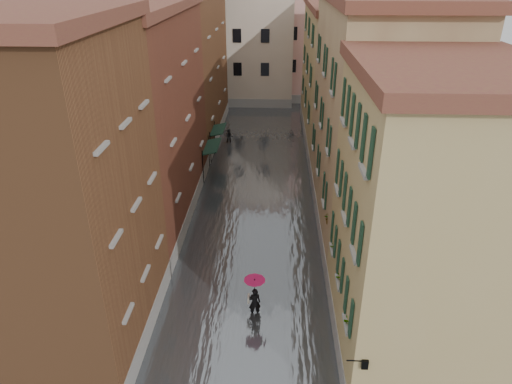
# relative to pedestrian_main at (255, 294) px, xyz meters

# --- Properties ---
(ground) EXTENTS (120.00, 120.00, 0.00)m
(ground) POSITION_rel_pedestrian_main_xyz_m (-0.47, 0.52, -1.29)
(ground) COLOR slate
(ground) RESTS_ON ground
(floodwater) EXTENTS (10.00, 60.00, 0.20)m
(floodwater) POSITION_rel_pedestrian_main_xyz_m (-0.47, 13.52, -1.19)
(floodwater) COLOR #505458
(floodwater) RESTS_ON ground
(building_left_near) EXTENTS (6.00, 8.00, 13.00)m
(building_left_near) POSITION_rel_pedestrian_main_xyz_m (-7.47, -1.48, 5.21)
(building_left_near) COLOR brown
(building_left_near) RESTS_ON ground
(building_left_mid) EXTENTS (6.00, 14.00, 12.50)m
(building_left_mid) POSITION_rel_pedestrian_main_xyz_m (-7.47, 9.52, 4.96)
(building_left_mid) COLOR #5E2C1D
(building_left_mid) RESTS_ON ground
(building_left_far) EXTENTS (6.00, 16.00, 14.00)m
(building_left_far) POSITION_rel_pedestrian_main_xyz_m (-7.47, 24.52, 5.71)
(building_left_far) COLOR brown
(building_left_far) RESTS_ON ground
(building_right_near) EXTENTS (6.00, 8.00, 11.50)m
(building_right_near) POSITION_rel_pedestrian_main_xyz_m (6.53, -1.48, 4.46)
(building_right_near) COLOR #A38C54
(building_right_near) RESTS_ON ground
(building_right_mid) EXTENTS (6.00, 14.00, 13.00)m
(building_right_mid) POSITION_rel_pedestrian_main_xyz_m (6.53, 9.52, 5.21)
(building_right_mid) COLOR tan
(building_right_mid) RESTS_ON ground
(building_right_far) EXTENTS (6.00, 16.00, 11.50)m
(building_right_far) POSITION_rel_pedestrian_main_xyz_m (6.53, 24.52, 4.46)
(building_right_far) COLOR #A38C54
(building_right_far) RESTS_ON ground
(building_end_cream) EXTENTS (12.00, 9.00, 13.00)m
(building_end_cream) POSITION_rel_pedestrian_main_xyz_m (-3.47, 38.52, 5.21)
(building_end_cream) COLOR beige
(building_end_cream) RESTS_ON ground
(building_end_pink) EXTENTS (10.00, 9.00, 12.00)m
(building_end_pink) POSITION_rel_pedestrian_main_xyz_m (5.53, 40.52, 4.71)
(building_end_pink) COLOR #D39F94
(building_end_pink) RESTS_ON ground
(awning_near) EXTENTS (1.09, 3.23, 2.80)m
(awning_near) POSITION_rel_pedestrian_main_xyz_m (-3.95, 15.41, 1.18)
(awning_near) COLOR black
(awning_near) RESTS_ON ground
(awning_far) EXTENTS (1.09, 2.89, 2.80)m
(awning_far) POSITION_rel_pedestrian_main_xyz_m (-3.96, 19.28, 1.17)
(awning_far) COLOR black
(awning_far) RESTS_ON ground
(wall_lantern) EXTENTS (0.71, 0.22, 0.35)m
(wall_lantern) POSITION_rel_pedestrian_main_xyz_m (3.86, -5.48, 1.71)
(wall_lantern) COLOR black
(wall_lantern) RESTS_ON ground
(window_planters) EXTENTS (0.59, 8.38, 0.84)m
(window_planters) POSITION_rel_pedestrian_main_xyz_m (3.65, -0.12, 2.22)
(window_planters) COLOR brown
(window_planters) RESTS_ON ground
(pedestrian_main) EXTENTS (0.99, 0.99, 2.06)m
(pedestrian_main) POSITION_rel_pedestrian_main_xyz_m (0.00, 0.00, 0.00)
(pedestrian_main) COLOR black
(pedestrian_main) RESTS_ON ground
(pedestrian_far) EXTENTS (0.81, 0.67, 1.51)m
(pedestrian_far) POSITION_rel_pedestrian_main_xyz_m (-3.33, 22.39, -0.54)
(pedestrian_far) COLOR black
(pedestrian_far) RESTS_ON ground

